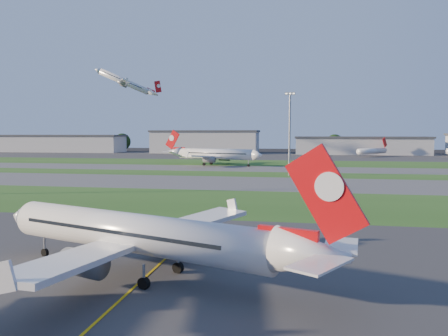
% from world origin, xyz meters
% --- Properties ---
extents(ground, '(700.00, 700.00, 0.00)m').
position_xyz_m(ground, '(0.00, 0.00, 0.00)').
color(ground, black).
rests_on(ground, ground).
extents(apron_near, '(300.00, 70.00, 0.01)m').
position_xyz_m(apron_near, '(0.00, 0.00, 0.01)').
color(apron_near, '#333335').
rests_on(apron_near, ground).
extents(grass_strip_a, '(300.00, 34.00, 0.01)m').
position_xyz_m(grass_strip_a, '(0.00, 52.00, 0.01)').
color(grass_strip_a, '#2A521B').
rests_on(grass_strip_a, ground).
extents(taxiway_a, '(300.00, 32.00, 0.01)m').
position_xyz_m(taxiway_a, '(0.00, 85.00, 0.01)').
color(taxiway_a, '#515154').
rests_on(taxiway_a, ground).
extents(grass_strip_b, '(300.00, 18.00, 0.01)m').
position_xyz_m(grass_strip_b, '(0.00, 110.00, 0.01)').
color(grass_strip_b, '#2A521B').
rests_on(grass_strip_b, ground).
extents(taxiway_b, '(300.00, 26.00, 0.01)m').
position_xyz_m(taxiway_b, '(0.00, 132.00, 0.01)').
color(taxiway_b, '#515154').
rests_on(taxiway_b, ground).
extents(grass_strip_c, '(300.00, 40.00, 0.01)m').
position_xyz_m(grass_strip_c, '(0.00, 165.00, 0.01)').
color(grass_strip_c, '#2A521B').
rests_on(grass_strip_c, ground).
extents(apron_far, '(400.00, 80.00, 0.01)m').
position_xyz_m(apron_far, '(0.00, 225.00, 0.01)').
color(apron_far, '#333335').
rests_on(apron_far, ground).
extents(yellow_line, '(0.25, 60.00, 0.02)m').
position_xyz_m(yellow_line, '(5.00, 0.00, 0.00)').
color(yellow_line, gold).
rests_on(yellow_line, ground).
extents(airliner_parked, '(34.07, 28.79, 11.07)m').
position_xyz_m(airliner_parked, '(3.93, 8.30, 3.89)').
color(airliner_parked, white).
rests_on(airliner_parked, ground).
extents(airliner_taxiing, '(40.74, 34.33, 13.13)m').
position_xyz_m(airliner_taxiing, '(-16.28, 146.12, 4.61)').
color(airliner_taxiing, white).
rests_on(airliner_taxiing, ground).
extents(airliner_departing, '(34.40, 29.00, 11.09)m').
position_xyz_m(airliner_departing, '(-79.67, 204.94, 42.02)').
color(airliner_departing, white).
extents(mini_jet_near, '(19.88, 22.89, 9.48)m').
position_xyz_m(mini_jet_near, '(57.82, 227.91, 3.28)').
color(mini_jet_near, white).
rests_on(mini_jet_near, ground).
extents(light_mast_centre, '(3.20, 0.70, 25.80)m').
position_xyz_m(light_mast_centre, '(15.00, 108.00, 14.81)').
color(light_mast_centre, gray).
rests_on(light_mast_centre, ground).
extents(hangar_far_west, '(91.80, 23.00, 12.20)m').
position_xyz_m(hangar_far_west, '(-150.00, 255.00, 6.14)').
color(hangar_far_west, '#929499').
rests_on(hangar_far_west, ground).
extents(hangar_west, '(71.40, 23.00, 15.20)m').
position_xyz_m(hangar_west, '(-45.00, 255.00, 7.64)').
color(hangar_west, '#929499').
rests_on(hangar_west, ground).
extents(hangar_east, '(81.60, 23.00, 11.20)m').
position_xyz_m(hangar_east, '(55.00, 255.00, 5.64)').
color(hangar_east, '#929499').
rests_on(hangar_east, ground).
extents(tree_far_west, '(11.00, 11.00, 12.00)m').
position_xyz_m(tree_far_west, '(-190.00, 268.00, 6.49)').
color(tree_far_west, black).
rests_on(tree_far_west, ground).
extents(tree_west, '(12.10, 12.10, 13.20)m').
position_xyz_m(tree_west, '(-110.00, 270.00, 7.14)').
color(tree_west, black).
rests_on(tree_west, ground).
extents(tree_mid_west, '(9.90, 9.90, 10.80)m').
position_xyz_m(tree_mid_west, '(-20.00, 266.00, 5.84)').
color(tree_mid_west, black).
rests_on(tree_mid_west, ground).
extents(tree_mid_east, '(11.55, 11.55, 12.60)m').
position_xyz_m(tree_mid_east, '(40.00, 269.00, 6.81)').
color(tree_mid_east, black).
rests_on(tree_mid_east, ground).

